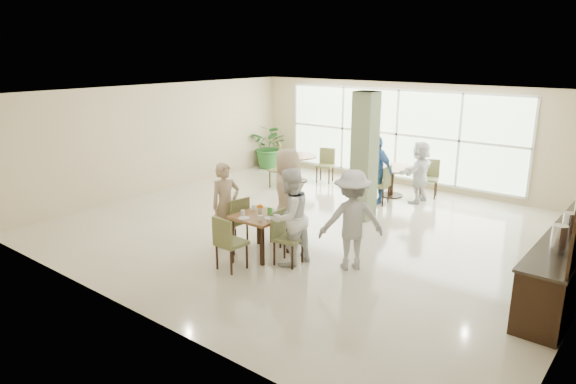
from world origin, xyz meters
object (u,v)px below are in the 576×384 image
Objects in this scene: potted_plant at (270,146)px; teen_standing at (352,220)px; teen_right at (290,217)px; adult_b at (420,172)px; main_table at (260,221)px; teen_left at (226,205)px; buffet_counter at (575,250)px; adult_a at (376,169)px; round_table_right at (392,174)px; teen_far at (287,196)px; round_table_left at (297,161)px; adult_standing at (360,153)px.

teen_standing is (6.13, -5.07, 0.17)m from potted_plant.
adult_b is (0.12, 4.98, -0.10)m from teen_right.
potted_plant reaches higher than main_table.
teen_left reaches higher than main_table.
buffet_counter reaches higher than adult_a.
potted_plant is 5.35m from adult_b.
round_table_right is 0.71× the size of teen_left.
teen_right is (0.74, -0.86, -0.06)m from teen_far.
adult_a reaches higher than potted_plant.
teen_standing is at bearing -43.77° from round_table_left.
round_table_left is 0.66× the size of adult_a.
teen_far is at bearing -77.81° from adult_a.
teen_left is at bearing 112.58° from adult_standing.
buffet_counter is at bearing 57.54° from adult_b.
round_table_right is 0.69× the size of adult_a.
potted_plant is (-1.71, 0.84, 0.13)m from round_table_left.
teen_left is at bearing -156.95° from buffet_counter.
round_table_right is 0.76× the size of adult_b.
teen_left is (-0.80, -0.08, 0.16)m from main_table.
potted_plant is at bearing 176.35° from adult_a.
teen_left is 2.48m from teen_standing.
teen_far reaches higher than adult_b.
adult_b is at bearing -78.34° from teen_far.
buffet_counter reaches higher than teen_right.
teen_left is 5.30m from adult_b.
buffet_counter is 4.75m from adult_b.
main_table is at bearing -59.40° from round_table_left.
adult_standing is at bearing -155.46° from teen_right.
round_table_right is 4.58m from potted_plant.
potted_plant is 0.92× the size of adult_b.
teen_far reaches higher than teen_left.
adult_b is at bearing 0.60° from teen_left.
buffet_counter reaches higher than round_table_right.
teen_left is 4.40m from adult_a.
teen_left is at bearing -87.39° from adult_a.
adult_b is at bearing -6.55° from potted_plant.
teen_right is (1.48, 0.07, 0.05)m from teen_left.
potted_plant is 6.51m from teen_far.
teen_left is 0.90× the size of adult_standing.
teen_far reaches higher than round_table_left.
round_table_left is at bearing -174.02° from round_table_right.
adult_standing is at bearing 160.15° from round_table_right.
adult_b is at bearing -4.99° from round_table_right.
round_table_right is 5.19m from teen_left.
round_table_right is at bearing -115.80° from teen_standing.
adult_a is (0.04, 3.40, -0.09)m from teen_far.
main_table is at bearing 120.76° from adult_standing.
round_table_left is 0.96× the size of round_table_right.
teen_right is at bearing 127.36° from adult_standing.
adult_standing is (-2.82, 4.97, 0.04)m from teen_standing.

